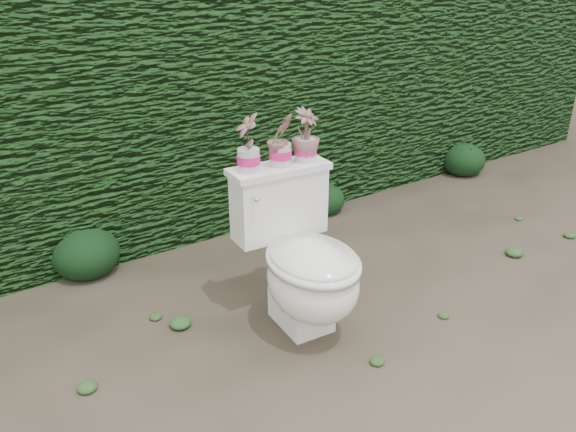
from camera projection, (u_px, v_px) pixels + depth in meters
ground at (323, 312)px, 2.94m from camera, size 60.00×60.00×0.00m
hedge at (184, 103)px, 3.82m from camera, size 8.00×1.00×1.60m
toilet at (304, 263)px, 2.69m from camera, size 0.51×0.71×0.78m
potted_plant_left at (248, 144)px, 2.58m from camera, size 0.12×0.15×0.26m
potted_plant_center at (280, 141)px, 2.66m from camera, size 0.13×0.11×0.24m
potted_plant_right at (306, 137)px, 2.72m from camera, size 0.17×0.17×0.25m
liriope_clump_1 at (85, 248)px, 3.26m from camera, size 0.39×0.39×0.31m
liriope_clump_2 at (324, 196)px, 4.09m from camera, size 0.30×0.30×0.24m
liriope_clump_3 at (464, 157)px, 4.83m from camera, size 0.37×0.37×0.29m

